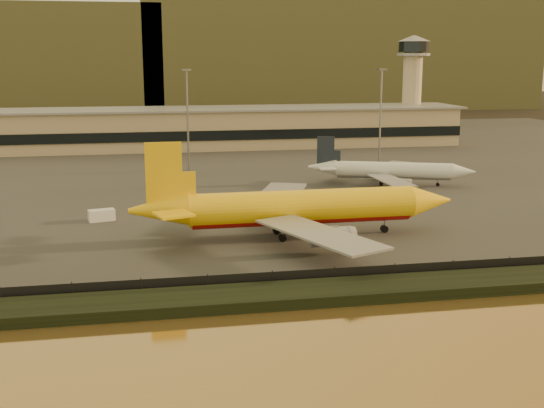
% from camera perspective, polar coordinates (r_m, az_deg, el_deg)
% --- Properties ---
extents(ground, '(900.00, 900.00, 0.00)m').
position_cam_1_polar(ground, '(98.75, 2.04, -4.55)').
color(ground, black).
rests_on(ground, ground).
extents(embankment, '(320.00, 7.00, 1.40)m').
position_cam_1_polar(embankment, '(82.86, 4.65, -7.39)').
color(embankment, black).
rests_on(embankment, ground).
extents(tarmac, '(320.00, 220.00, 0.20)m').
position_cam_1_polar(tarmac, '(190.52, -4.26, 3.58)').
color(tarmac, '#2D2D2D').
rests_on(tarmac, ground).
extents(perimeter_fence, '(300.00, 0.05, 2.20)m').
position_cam_1_polar(perimeter_fence, '(86.32, 3.96, -6.15)').
color(perimeter_fence, black).
rests_on(perimeter_fence, tarmac).
extents(terminal_building, '(202.00, 25.00, 12.60)m').
position_cam_1_polar(terminal_building, '(219.00, -9.00, 6.20)').
color(terminal_building, tan).
rests_on(terminal_building, tarmac).
extents(control_tower, '(11.20, 11.20, 35.50)m').
position_cam_1_polar(control_tower, '(241.16, 11.67, 10.31)').
color(control_tower, tan).
rests_on(control_tower, tarmac).
extents(apron_light_masts, '(152.20, 12.20, 25.40)m').
position_cam_1_polar(apron_light_masts, '(171.53, 1.46, 7.91)').
color(apron_light_masts, slate).
rests_on(apron_light_masts, tarmac).
extents(distant_hills, '(470.00, 160.00, 70.00)m').
position_cam_1_polar(distant_hills, '(432.25, -10.91, 12.33)').
color(distant_hills, brown).
rests_on(distant_hills, ground).
extents(dhl_cargo_jet, '(52.54, 51.67, 15.75)m').
position_cam_1_polar(dhl_cargo_jet, '(108.46, 2.08, -0.35)').
color(dhl_cargo_jet, yellow).
rests_on(dhl_cargo_jet, tarmac).
extents(white_narrowbody_jet, '(36.27, 34.38, 10.74)m').
position_cam_1_polar(white_narrowbody_jet, '(155.89, 9.89, 2.76)').
color(white_narrowbody_jet, silver).
rests_on(white_narrowbody_jet, tarmac).
extents(gse_vehicle_yellow, '(4.30, 2.69, 1.80)m').
position_cam_1_polar(gse_vehicle_yellow, '(129.17, -0.32, -0.04)').
color(gse_vehicle_yellow, yellow).
rests_on(gse_vehicle_yellow, tarmac).
extents(gse_vehicle_white, '(4.84, 3.04, 2.02)m').
position_cam_1_polar(gse_vehicle_white, '(123.54, -14.07, -0.92)').
color(gse_vehicle_white, silver).
rests_on(gse_vehicle_white, tarmac).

